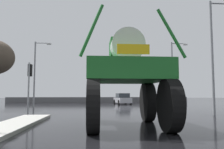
% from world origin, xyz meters
% --- Properties ---
extents(ground_plane, '(120.00, 120.00, 0.00)m').
position_xyz_m(ground_plane, '(0.00, 18.00, 0.00)').
color(ground_plane, black).
extents(median_island, '(1.57, 7.43, 0.15)m').
position_xyz_m(median_island, '(-3.96, 6.19, 0.07)').
color(median_island, '#B2AFA8').
rests_on(median_island, ground).
extents(oversize_sprayer, '(4.01, 5.54, 4.73)m').
position_xyz_m(oversize_sprayer, '(0.93, 5.63, 2.11)').
color(oversize_sprayer, black).
rests_on(oversize_sprayer, ground).
extents(sedan_ahead, '(2.32, 4.30, 1.52)m').
position_xyz_m(sedan_ahead, '(3.37, 27.86, 0.71)').
color(sedan_ahead, '#B7B7BF').
rests_on(sedan_ahead, ground).
extents(traffic_signal_near_left, '(0.24, 0.54, 3.59)m').
position_xyz_m(traffic_signal_near_left, '(-5.00, 11.61, 2.62)').
color(traffic_signal_near_left, gray).
rests_on(traffic_signal_near_left, ground).
extents(traffic_signal_near_right, '(0.24, 0.54, 3.64)m').
position_xyz_m(traffic_signal_near_right, '(5.16, 11.61, 2.65)').
color(traffic_signal_near_right, gray).
rests_on(traffic_signal_near_right, ground).
extents(traffic_signal_far_left, '(0.24, 0.55, 4.00)m').
position_xyz_m(traffic_signal_far_left, '(6.62, 29.62, 2.92)').
color(traffic_signal_far_left, gray).
rests_on(traffic_signal_far_left, ground).
extents(streetlight_near_right, '(1.66, 0.24, 7.88)m').
position_xyz_m(streetlight_near_right, '(7.65, 10.37, 4.36)').
color(streetlight_near_right, gray).
rests_on(streetlight_near_right, ground).
extents(streetlight_far_left, '(1.92, 0.24, 7.54)m').
position_xyz_m(streetlight_far_left, '(-7.39, 22.22, 4.22)').
color(streetlight_far_left, gray).
rests_on(streetlight_far_left, ground).
extents(streetlight_far_right, '(2.03, 0.24, 7.67)m').
position_xyz_m(streetlight_far_right, '(8.88, 21.96, 4.30)').
color(streetlight_far_right, gray).
rests_on(streetlight_far_right, ground).
extents(roadside_barrier, '(29.70, 0.24, 0.90)m').
position_xyz_m(roadside_barrier, '(0.00, 32.86, 0.45)').
color(roadside_barrier, '#59595B').
rests_on(roadside_barrier, ground).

